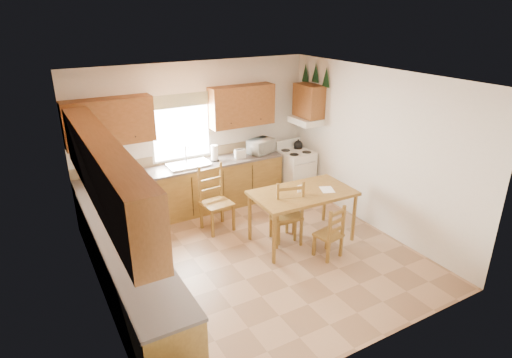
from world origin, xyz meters
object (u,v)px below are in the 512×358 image
dining_table (302,216)px  microwave (261,146)px  stove (295,173)px  chair_near_right (329,231)px  chair_far_right (283,215)px  chair_near_left (286,211)px  chair_far_left (217,200)px

dining_table → microwave: bearing=82.8°
stove → dining_table: stove is taller
dining_table → chair_near_right: 0.61m
dining_table → chair_near_right: dining_table is taller
stove → chair_far_right: 1.88m
stove → dining_table: size_ratio=0.55×
chair_near_right → chair_far_right: bearing=-79.0°
chair_near_left → chair_far_right: 0.15m
dining_table → chair_far_right: dining_table is taller
dining_table → chair_near_left: chair_near_left is taller
dining_table → chair_near_right: (0.06, -0.61, -0.00)m
chair_far_right → dining_table: bearing=-31.1°
chair_near_right → chair_far_left: (-1.10, 1.61, 0.13)m
chair_near_right → chair_far_left: size_ratio=0.76×
stove → chair_near_left: bearing=-132.5°
chair_far_right → microwave: bearing=77.6°
chair_far_left → chair_far_right: chair_far_left is taller
stove → chair_far_left: (-2.02, -0.61, 0.12)m
stove → chair_near_left: size_ratio=0.81×
microwave → chair_near_right: bearing=-115.0°
chair_near_left → chair_far_left: (-0.79, 0.91, 0.01)m
microwave → chair_near_left: (-0.55, -1.75, -0.51)m
dining_table → chair_near_left: bearing=162.3°
chair_near_right → chair_near_left: bearing=-76.0°
chair_near_left → chair_far_right: bearing=-77.8°
chair_near_right → chair_far_left: chair_far_left is taller
microwave → chair_far_left: size_ratio=0.41×
microwave → dining_table: bearing=-118.8°
chair_near_left → chair_near_right: chair_near_left is taller
chair_near_left → dining_table: bearing=176.6°
chair_far_right → chair_near_right: bearing=-63.0°
stove → chair_near_left: chair_near_left is taller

